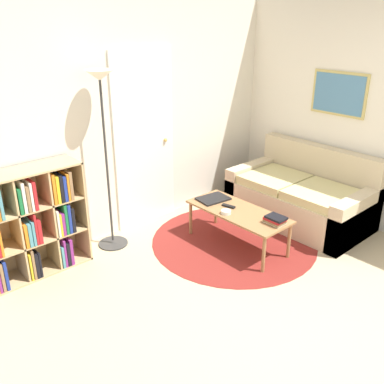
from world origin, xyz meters
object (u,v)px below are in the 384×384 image
laptop (213,199)px  floor_lamp (103,113)px  coffee_table (238,214)px  bookshelf (29,223)px  bowl (226,212)px  couch (303,197)px

laptop → floor_lamp: bearing=151.6°
coffee_table → floor_lamp: bearing=137.1°
floor_lamp → laptop: size_ratio=5.08×
coffee_table → laptop: size_ratio=3.11×
bookshelf → laptop: bookshelf is taller
bowl → floor_lamp: bearing=133.5°
couch → bowl: couch is taller
bookshelf → laptop: bearing=-17.2°
coffee_table → bowl: bowl is taller
coffee_table → bowl: size_ratio=10.90×
couch → coffee_table: 1.09m
laptop → bowl: (-0.16, -0.35, 0.01)m
couch → coffee_table: size_ratio=1.42×
coffee_table → bookshelf: bearing=152.6°
bookshelf → floor_lamp: 1.25m
bookshelf → couch: bearing=-19.5°
couch → bowl: bearing=174.7°
couch → floor_lamp: bearing=154.2°
bowl → bookshelf: bearing=151.4°
floor_lamp → coffee_table: size_ratio=1.63×
bowl → laptop: bearing=65.9°
bookshelf → coffee_table: (1.85, -0.96, -0.16)m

